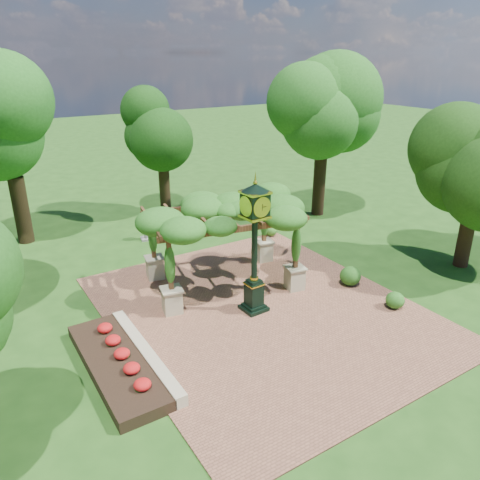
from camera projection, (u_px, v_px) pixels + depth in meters
ground at (279, 323)px, 15.89m from camera, size 120.00×120.00×0.00m
brick_plaza at (262, 310)px, 16.67m from camera, size 10.00×12.00×0.04m
border_wall at (146, 354)px, 13.92m from camera, size 0.35×5.00×0.40m
flower_bed at (116, 365)px, 13.49m from camera, size 1.50×5.00×0.36m
pedestal_clock at (255, 237)px, 15.62m from camera, size 0.97×0.97×4.71m
pergola at (222, 215)px, 17.52m from camera, size 6.14×4.48×3.52m
sundial at (146, 231)px, 22.84m from camera, size 0.69×0.69×1.05m
shrub_front at (395, 300)px, 16.67m from camera, size 0.85×0.85×0.60m
shrub_mid at (350, 276)px, 18.32m from camera, size 1.09×1.09×0.74m
shrub_back at (271, 231)px, 23.27m from camera, size 0.79×0.79×0.54m
tree_west_far at (5, 123)px, 20.65m from camera, size 4.24×4.24×8.28m
tree_north at (161, 125)px, 25.25m from camera, size 3.09×3.09×7.21m
tree_east_far at (325, 101)px, 24.35m from camera, size 4.83×4.83×9.01m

